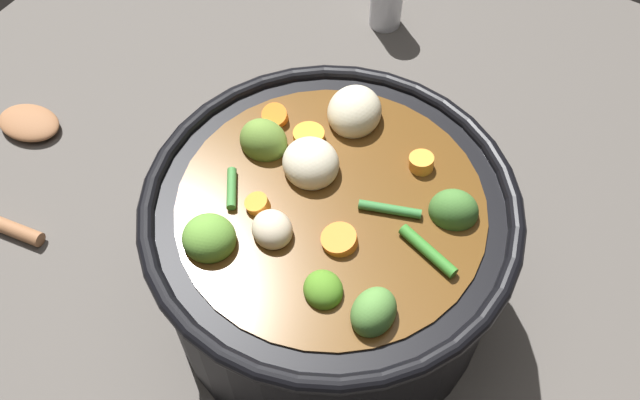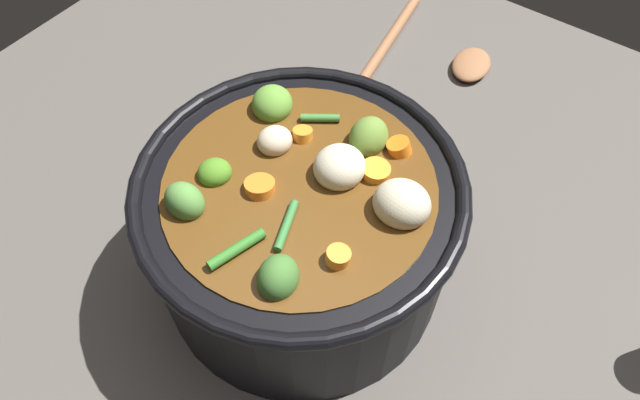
# 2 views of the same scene
# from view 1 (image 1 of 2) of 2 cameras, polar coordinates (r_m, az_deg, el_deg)

# --- Properties ---
(ground_plane) EXTENTS (1.10, 1.10, 0.00)m
(ground_plane) POSITION_cam_1_polar(r_m,az_deg,el_deg) (0.67, 0.72, -7.43)
(ground_plane) COLOR #514C47
(cooking_pot) EXTENTS (0.30, 0.30, 0.17)m
(cooking_pot) POSITION_cam_1_polar(r_m,az_deg,el_deg) (0.60, 0.78, -3.92)
(cooking_pot) COLOR black
(cooking_pot) RESTS_ON ground_plane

